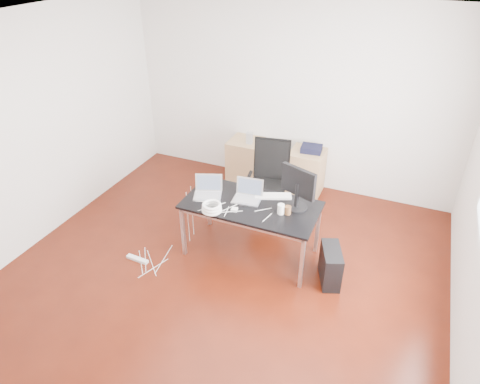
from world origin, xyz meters
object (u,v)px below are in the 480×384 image
at_px(office_chair, 269,177).
at_px(desk, 251,208).
at_px(filing_cabinet_left, 246,161).
at_px(pc_tower, 330,265).
at_px(filing_cabinet_right, 306,172).

bearing_deg(office_chair, desk, -93.75).
relative_size(desk, filing_cabinet_left, 2.29).
height_order(desk, filing_cabinet_left, desk).
bearing_deg(office_chair, pc_tower, -52.16).
height_order(desk, filing_cabinet_right, desk).
bearing_deg(pc_tower, office_chair, 116.86).
height_order(desk, office_chair, office_chair).
xyz_separation_m(office_chair, filing_cabinet_left, (-0.68, 0.78, -0.26)).
relative_size(desk, office_chair, 1.48).
bearing_deg(filing_cabinet_left, filing_cabinet_right, 0.00).
xyz_separation_m(desk, filing_cabinet_right, (0.22, 1.70, -0.33)).
distance_m(filing_cabinet_left, filing_cabinet_right, 1.00).
relative_size(office_chair, pc_tower, 2.40).
distance_m(filing_cabinet_right, pc_tower, 1.98).
distance_m(desk, office_chair, 0.93).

